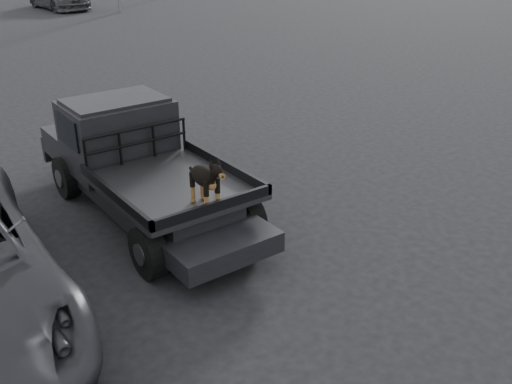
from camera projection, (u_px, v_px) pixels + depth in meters
ground at (235, 277)px, 7.96m from camera, size 120.00×120.00×0.00m
flatbed_ute at (146, 190)px, 9.50m from camera, size 2.00×5.40×0.92m
ute_cab at (117, 124)px, 9.80m from camera, size 1.72×1.30×0.88m
headache_rack at (137, 145)px, 9.33m from camera, size 1.80×0.08×0.55m
dog at (205, 181)px, 7.79m from camera, size 0.32×0.60×0.74m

